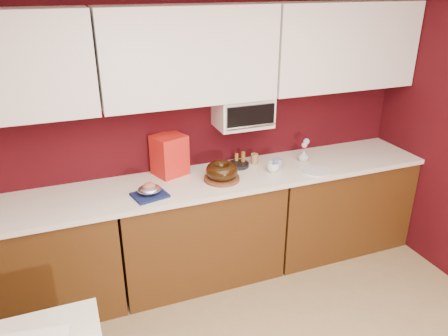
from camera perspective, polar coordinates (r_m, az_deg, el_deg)
wall_back at (r=3.60m, az=-5.11°, el=5.37°), size 4.00×0.02×2.50m
base_cabinet_left at (r=3.58m, az=-24.43°, el=-11.61°), size 1.31×0.58×0.86m
base_cabinet_center at (r=3.68m, az=-3.27°, el=-8.28°), size 1.31×0.58×0.86m
base_cabinet_right at (r=4.22m, az=14.26°, el=-4.61°), size 1.31×0.58×0.86m
countertop at (r=3.47m, az=-3.44°, el=-1.94°), size 4.00×0.62×0.04m
upper_cabinet_center at (r=3.31m, az=-4.65°, el=14.45°), size 1.31×0.33×0.70m
upper_cabinet_right at (r=3.90m, az=15.16°, el=15.12°), size 1.31×0.33×0.70m
toaster_oven at (r=3.58m, az=2.46°, el=7.42°), size 0.45×0.30×0.25m
toaster_oven_door at (r=3.44m, az=3.53°, el=6.72°), size 0.40×0.02×0.18m
toaster_oven_handle at (r=3.45m, az=3.60°, el=5.46°), size 0.42×0.02×0.02m
cake_base at (r=3.45m, az=-0.29°, el=-1.39°), size 0.31×0.31×0.03m
bundt_cake at (r=3.43m, az=-0.29°, el=-0.37°), size 0.30×0.30×0.10m
navy_towel at (r=3.25m, az=-9.67°, el=-3.51°), size 0.28×0.25×0.02m
foil_ham_nest at (r=3.23m, az=-9.72°, el=-2.78°), size 0.22×0.20×0.06m
roasted_ham at (r=3.22m, az=-9.75°, el=-2.38°), size 0.12×0.11×0.06m
pandoro_box at (r=3.53m, az=-7.13°, el=1.70°), size 0.30×0.29×0.33m
dark_pan at (r=3.70m, az=1.88°, el=0.43°), size 0.23×0.23×0.03m
coffee_mug at (r=3.61m, az=6.42°, el=0.24°), size 0.12×0.12×0.10m
blue_jar at (r=3.66m, az=6.95°, el=0.50°), size 0.10×0.10×0.09m
flower_vase at (r=3.86m, az=10.36°, el=1.67°), size 0.08×0.08×0.11m
flower_pink at (r=3.83m, az=10.46°, el=2.97°), size 0.05×0.05×0.05m
flower_blue at (r=3.85m, az=10.72°, el=3.43°), size 0.05×0.05×0.05m
china_plate at (r=3.69m, az=12.02°, el=-0.38°), size 0.29×0.29×0.01m
amber_bottle at (r=3.75m, az=1.64°, el=1.23°), size 0.04×0.04×0.09m
paper_cup at (r=3.75m, az=4.00°, el=1.20°), size 0.08×0.08×0.09m
amber_bottle_tall at (r=3.72m, az=2.51°, el=1.27°), size 0.04×0.04×0.12m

